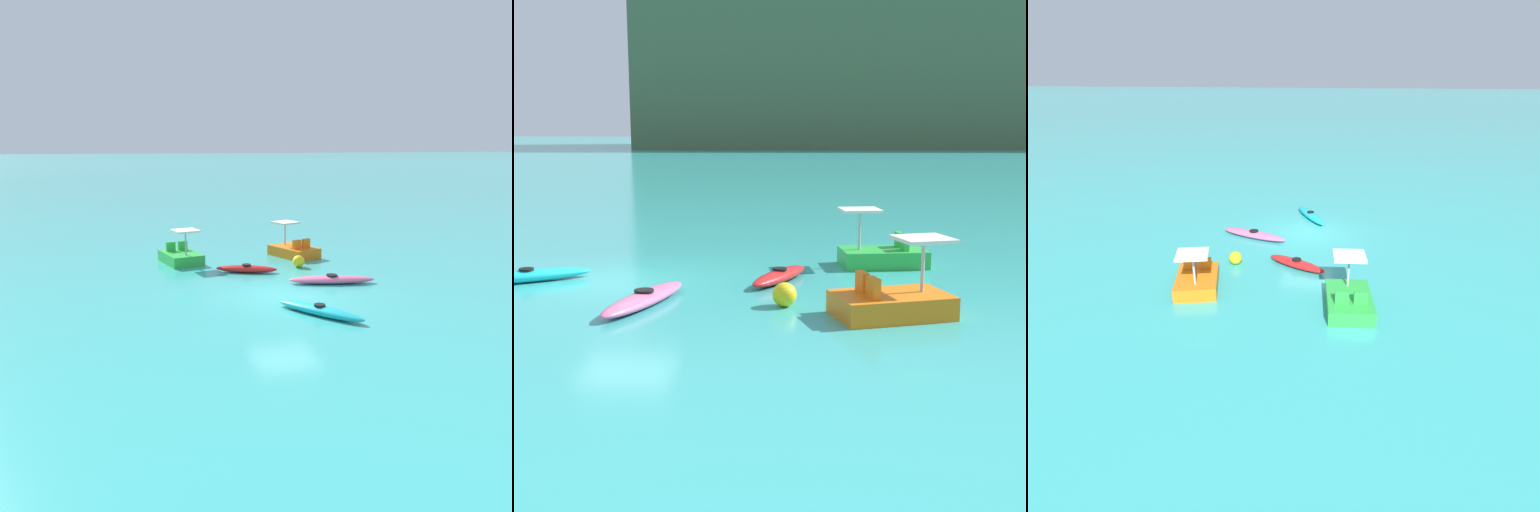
% 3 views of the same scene
% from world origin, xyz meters
% --- Properties ---
extents(ground_plane, '(600.00, 600.00, 0.00)m').
position_xyz_m(ground_plane, '(0.00, 0.00, 0.00)').
color(ground_plane, '#38ADA8').
extents(kayak_cyan, '(3.15, 2.30, 0.37)m').
position_xyz_m(kayak_cyan, '(-2.49, -0.30, 0.16)').
color(kayak_cyan, '#19B7C6').
rests_on(kayak_cyan, ground_plane).
extents(kayak_red, '(1.61, 2.71, 0.37)m').
position_xyz_m(kayak_red, '(4.05, 0.32, 0.16)').
color(kayak_red, red).
rests_on(kayak_red, ground_plane).
extents(kayak_pink, '(1.54, 3.52, 0.37)m').
position_xyz_m(kayak_pink, '(1.20, -2.44, 0.16)').
color(kayak_pink, pink).
rests_on(kayak_pink, ground_plane).
extents(pedal_boat_orange, '(2.77, 2.23, 1.68)m').
position_xyz_m(pedal_boat_orange, '(6.69, -2.90, 0.34)').
color(pedal_boat_orange, orange).
rests_on(pedal_boat_orange, ground_plane).
extents(pedal_boat_green, '(2.65, 1.92, 1.68)m').
position_xyz_m(pedal_boat_green, '(6.85, 2.73, 0.34)').
color(pedal_boat_green, green).
rests_on(pedal_boat_green, ground_plane).
extents(buoy_yellow, '(0.55, 0.55, 0.55)m').
position_xyz_m(buoy_yellow, '(4.35, -2.25, 0.27)').
color(buoy_yellow, yellow).
rests_on(buoy_yellow, ground_plane).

